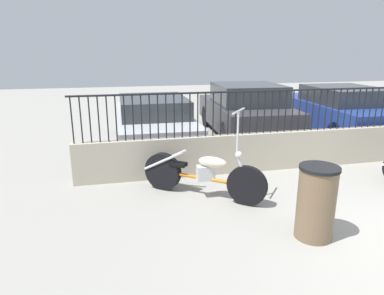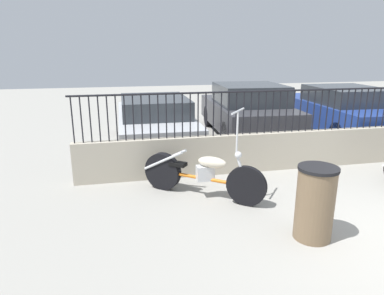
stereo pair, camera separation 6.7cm
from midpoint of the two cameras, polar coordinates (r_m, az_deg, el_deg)
name	(u,v)px [view 1 (the left image)]	position (r m, az deg, el deg)	size (l,w,h in m)	color
low_wall	(296,149)	(7.30, 16.69, -0.28)	(8.75, 0.18, 0.77)	#B2A893
fence_railing	(300,105)	(7.11, 17.28, 6.83)	(8.75, 0.04, 0.84)	black
motorcycle_orange	(196,173)	(5.64, 0.41, -4.29)	(1.77, 1.43, 1.50)	black
trash_bin	(316,202)	(4.64, 19.58, -8.61)	(0.50, 0.50, 0.97)	brown
car_silver	(153,120)	(8.75, -6.73, 4.58)	(1.80, 4.36, 1.22)	black
car_dark_grey	(245,110)	(9.80, 8.71, 6.26)	(2.15, 4.08, 1.44)	black
car_blue	(339,110)	(10.61, 23.16, 5.77)	(2.07, 4.40, 1.36)	black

